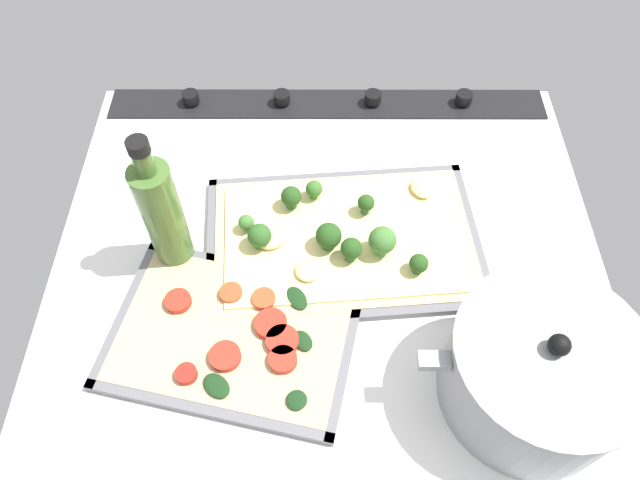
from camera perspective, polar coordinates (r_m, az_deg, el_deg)
ground_plane at (r=84.25cm, az=0.80°, el=-3.01°), size 77.59×72.42×3.00cm
stove_control_panel at (r=103.82cm, az=0.70°, el=13.15°), size 74.48×7.00×2.60cm
baking_tray_front at (r=84.75cm, az=2.27°, el=-0.24°), size 40.81×28.40×1.30cm
broccoli_pizza at (r=83.52cm, az=1.98°, el=0.27°), size 38.23×25.81×6.08cm
baking_tray_back at (r=78.13cm, az=-8.37°, el=-9.10°), size 35.05×28.09×1.30cm
veggie_pizza_back at (r=77.35cm, az=-8.10°, el=-8.94°), size 32.19×25.23×1.90cm
cooking_pot at (r=73.40cm, az=20.35°, el=-11.88°), size 28.45×21.67×14.68cm
oil_bottle at (r=78.55cm, az=-14.96°, el=2.35°), size 5.26×5.26×23.10cm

